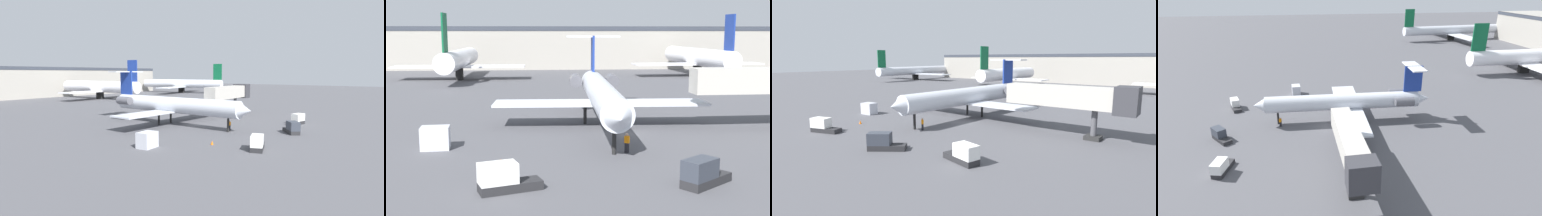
# 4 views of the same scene
# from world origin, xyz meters

# --- Properties ---
(ground_plane) EXTENTS (400.00, 400.00, 0.10)m
(ground_plane) POSITION_xyz_m (0.00, 0.00, -0.05)
(ground_plane) COLOR #4C4C51
(regional_jet) EXTENTS (22.85, 30.70, 9.53)m
(regional_jet) POSITION_xyz_m (-1.57, 3.93, 3.62)
(regional_jet) COLOR silver
(regional_jet) RESTS_ON ground_plane
(jet_bridge) EXTENTS (15.94, 3.32, 6.63)m
(jet_bridge) POSITION_xyz_m (16.61, 1.63, 4.93)
(jet_bridge) COLOR #B7B2A8
(jet_bridge) RESTS_ON ground_plane
(ground_crew_marshaller) EXTENTS (0.48, 0.44, 1.69)m
(ground_crew_marshaller) POSITION_xyz_m (-0.82, -7.78, 0.86)
(ground_crew_marshaller) COLOR black
(ground_crew_marshaller) RESTS_ON ground_plane
(baggage_tug_lead) EXTENTS (4.24, 2.64, 1.90)m
(baggage_tug_lead) POSITION_xyz_m (-10.34, -16.83, 0.84)
(baggage_tug_lead) COLOR #262628
(baggage_tug_lead) RESTS_ON ground_plane
(baggage_tug_trailing) EXTENTS (4.02, 3.56, 1.90)m
(baggage_tug_trailing) POSITION_xyz_m (2.57, -16.77, 0.84)
(baggage_tug_trailing) COLOR #262628
(baggage_tug_trailing) RESTS_ON ground_plane
(baggage_tug_spare) EXTENTS (4.21, 2.26, 1.90)m
(baggage_tug_spare) POSITION_xyz_m (11.90, -14.55, 0.84)
(baggage_tug_spare) COLOR #262628
(baggage_tug_spare) RESTS_ON ground_plane
(cargo_container_uld) EXTENTS (2.54, 1.95, 1.98)m
(cargo_container_uld) POSITION_xyz_m (-17.03, -5.25, 0.99)
(cargo_container_uld) COLOR silver
(cargo_container_uld) RESTS_ON ground_plane
(traffic_cone_near) EXTENTS (0.36, 0.36, 0.55)m
(traffic_cone_near) POSITION_xyz_m (-10.99, -10.90, 0.28)
(traffic_cone_near) COLOR orange
(traffic_cone_near) RESTS_ON ground_plane
(parked_airliner_west_end) EXTENTS (36.65, 43.33, 13.02)m
(parked_airliner_west_end) POSITION_xyz_m (-76.69, 59.51, 4.10)
(parked_airliner_west_end) COLOR silver
(parked_airliner_west_end) RESTS_ON ground_plane
(parked_airliner_west_mid) EXTENTS (27.42, 32.63, 13.35)m
(parked_airliner_west_mid) POSITION_xyz_m (-25.11, 55.58, 4.28)
(parked_airliner_west_mid) COLOR white
(parked_airliner_west_mid) RESTS_ON ground_plane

